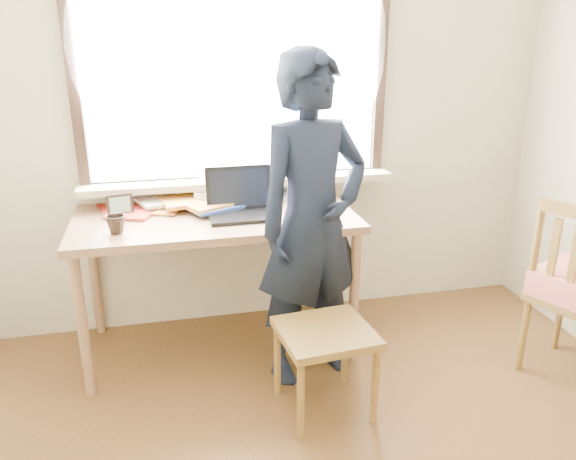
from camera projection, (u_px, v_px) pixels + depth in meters
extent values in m
cube|color=beige|center=(269.00, 115.00, 3.35)|extent=(3.50, 0.02, 2.60)
cube|color=white|center=(235.00, 64.00, 3.20)|extent=(1.70, 0.01, 1.30)
cube|color=black|center=(238.00, 180.00, 3.41)|extent=(1.82, 0.06, 0.06)
cube|color=black|center=(71.00, 66.00, 3.00)|extent=(0.06, 0.06, 1.30)
cube|color=black|center=(380.00, 62.00, 3.37)|extent=(0.06, 0.06, 1.30)
cube|color=beige|center=(240.00, 181.00, 3.34)|extent=(1.85, 0.20, 0.04)
cube|color=white|center=(236.00, 46.00, 3.09)|extent=(1.95, 0.02, 1.65)
cube|color=#8A6545|center=(215.00, 218.00, 3.10)|extent=(1.53, 0.77, 0.04)
cylinder|color=#8A6545|center=(83.00, 327.00, 2.78)|extent=(0.05, 0.05, 0.78)
cylinder|color=#8A6545|center=(95.00, 274.00, 3.39)|extent=(0.05, 0.05, 0.78)
cylinder|color=#8A6545|center=(354.00, 298.00, 3.09)|extent=(0.05, 0.05, 0.78)
cylinder|color=#8A6545|center=(321.00, 254.00, 3.69)|extent=(0.05, 0.05, 0.78)
cube|color=black|center=(243.00, 215.00, 3.05)|extent=(0.37, 0.26, 0.02)
cube|color=black|center=(239.00, 188.00, 3.13)|extent=(0.37, 0.08, 0.24)
cube|color=black|center=(239.00, 188.00, 3.13)|extent=(0.32, 0.06, 0.20)
cube|color=black|center=(243.00, 216.00, 3.04)|extent=(0.32, 0.15, 0.00)
imported|color=white|center=(204.00, 199.00, 3.22)|extent=(0.16, 0.16, 0.09)
imported|color=black|center=(116.00, 224.00, 2.79)|extent=(0.12, 0.12, 0.09)
ellipsoid|color=black|center=(302.00, 211.00, 3.09)|extent=(0.10, 0.07, 0.04)
cube|color=white|center=(132.00, 213.00, 3.09)|extent=(0.32, 0.33, 0.02)
cube|color=white|center=(164.00, 207.00, 3.19)|extent=(0.37, 0.37, 0.01)
cube|color=white|center=(211.00, 199.00, 3.34)|extent=(0.32, 0.28, 0.00)
cube|color=white|center=(167.00, 205.00, 3.21)|extent=(0.32, 0.35, 0.01)
cube|color=#3152A2|center=(173.00, 204.00, 3.20)|extent=(0.28, 0.31, 0.02)
cube|color=white|center=(124.00, 202.00, 3.23)|extent=(0.24, 0.32, 0.02)
cube|color=white|center=(192.00, 198.00, 3.30)|extent=(0.30, 0.29, 0.01)
cube|color=#3152A2|center=(178.00, 199.00, 3.25)|extent=(0.25, 0.28, 0.02)
cube|color=maroon|center=(156.00, 199.00, 3.22)|extent=(0.33, 0.31, 0.02)
imported|color=white|center=(149.00, 204.00, 3.24)|extent=(0.29, 0.33, 0.03)
imported|color=white|center=(281.00, 194.00, 3.45)|extent=(0.31, 0.33, 0.02)
cube|color=black|center=(120.00, 206.00, 3.06)|extent=(0.14, 0.05, 0.11)
cube|color=#4F7F38|center=(120.00, 206.00, 3.06)|extent=(0.11, 0.03, 0.08)
cube|color=olive|center=(325.00, 333.00, 2.67)|extent=(0.47, 0.45, 0.04)
cylinder|color=olive|center=(301.00, 402.00, 2.53)|extent=(0.04, 0.04, 0.40)
cylinder|color=olive|center=(277.00, 360.00, 2.84)|extent=(0.04, 0.04, 0.40)
cylinder|color=olive|center=(375.00, 386.00, 2.64)|extent=(0.04, 0.04, 0.40)
cylinder|color=olive|center=(345.00, 348.00, 2.95)|extent=(0.04, 0.04, 0.40)
cylinder|color=olive|center=(559.00, 315.00, 3.26)|extent=(0.04, 0.04, 0.43)
cylinder|color=olive|center=(523.00, 335.00, 3.05)|extent=(0.04, 0.04, 0.43)
cylinder|color=olive|center=(536.00, 247.00, 2.87)|extent=(0.04, 0.04, 0.52)
cube|color=olive|center=(573.00, 265.00, 2.73)|extent=(0.03, 0.04, 0.42)
cube|color=olive|center=(553.00, 258.00, 2.81)|extent=(0.03, 0.04, 0.42)
imported|color=black|center=(312.00, 223.00, 2.85)|extent=(0.72, 0.58, 1.71)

